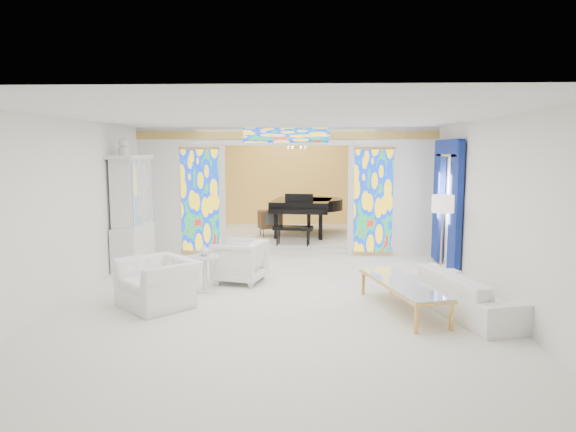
{
  "coord_description": "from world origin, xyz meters",
  "views": [
    {
      "loc": [
        0.48,
        -10.05,
        2.5
      ],
      "look_at": [
        0.1,
        0.2,
        1.16
      ],
      "focal_mm": 32.0,
      "sensor_mm": 36.0,
      "label": 1
    }
  ],
  "objects_px": {
    "tv_console": "(270,219)",
    "armchair_left": "(158,283)",
    "armchair_right": "(240,261)",
    "sofa": "(469,293)",
    "coffee_table": "(403,284)",
    "china_cabinet": "(132,212)",
    "grand_piano": "(308,206)"
  },
  "relations": [
    {
      "from": "tv_console",
      "to": "armchair_left",
      "type": "bearing_deg",
      "value": -123.51
    },
    {
      "from": "armchair_right",
      "to": "sofa",
      "type": "xyz_separation_m",
      "value": [
        3.74,
        -1.77,
        -0.08
      ]
    },
    {
      "from": "sofa",
      "to": "coffee_table",
      "type": "distance_m",
      "value": 0.99
    },
    {
      "from": "armchair_right",
      "to": "coffee_table",
      "type": "height_order",
      "value": "armchair_right"
    },
    {
      "from": "coffee_table",
      "to": "tv_console",
      "type": "distance_m",
      "value": 6.36
    },
    {
      "from": "china_cabinet",
      "to": "tv_console",
      "type": "distance_m",
      "value": 4.07
    },
    {
      "from": "armchair_right",
      "to": "tv_console",
      "type": "relative_size",
      "value": 1.26
    },
    {
      "from": "china_cabinet",
      "to": "tv_console",
      "type": "relative_size",
      "value": 3.9
    },
    {
      "from": "sofa",
      "to": "coffee_table",
      "type": "height_order",
      "value": "sofa"
    },
    {
      "from": "china_cabinet",
      "to": "armchair_left",
      "type": "height_order",
      "value": "china_cabinet"
    },
    {
      "from": "china_cabinet",
      "to": "coffee_table",
      "type": "distance_m",
      "value": 5.98
    },
    {
      "from": "coffee_table",
      "to": "grand_piano",
      "type": "xyz_separation_m",
      "value": [
        -1.46,
        6.16,
        0.55
      ]
    },
    {
      "from": "armchair_right",
      "to": "coffee_table",
      "type": "relative_size",
      "value": 0.41
    },
    {
      "from": "china_cabinet",
      "to": "grand_piano",
      "type": "bearing_deg",
      "value": 41.44
    },
    {
      "from": "armchair_left",
      "to": "armchair_right",
      "type": "height_order",
      "value": "armchair_right"
    },
    {
      "from": "china_cabinet",
      "to": "coffee_table",
      "type": "relative_size",
      "value": 1.26
    },
    {
      "from": "armchair_left",
      "to": "sofa",
      "type": "distance_m",
      "value": 4.85
    },
    {
      "from": "china_cabinet",
      "to": "tv_console",
      "type": "xyz_separation_m",
      "value": [
        2.71,
        2.98,
        -0.54
      ]
    },
    {
      "from": "armchair_right",
      "to": "grand_piano",
      "type": "relative_size",
      "value": 0.29
    },
    {
      "from": "coffee_table",
      "to": "tv_console",
      "type": "height_order",
      "value": "tv_console"
    },
    {
      "from": "armchair_left",
      "to": "grand_piano",
      "type": "xyz_separation_m",
      "value": [
        2.4,
        6.02,
        0.6
      ]
    },
    {
      "from": "china_cabinet",
      "to": "grand_piano",
      "type": "distance_m",
      "value": 4.97
    },
    {
      "from": "armchair_right",
      "to": "tv_console",
      "type": "distance_m",
      "value": 4.2
    },
    {
      "from": "china_cabinet",
      "to": "coffee_table",
      "type": "xyz_separation_m",
      "value": [
        5.19,
        -2.87,
        -0.75
      ]
    },
    {
      "from": "armchair_right",
      "to": "tv_console",
      "type": "xyz_separation_m",
      "value": [
        0.28,
        4.19,
        0.23
      ]
    },
    {
      "from": "armchair_right",
      "to": "coffee_table",
      "type": "distance_m",
      "value": 3.22
    },
    {
      "from": "china_cabinet",
      "to": "armchair_right",
      "type": "distance_m",
      "value": 2.82
    },
    {
      "from": "grand_piano",
      "to": "tv_console",
      "type": "bearing_deg",
      "value": -155.95
    },
    {
      "from": "armchair_left",
      "to": "sofa",
      "type": "bearing_deg",
      "value": 41.82
    },
    {
      "from": "sofa",
      "to": "tv_console",
      "type": "relative_size",
      "value": 3.14
    },
    {
      "from": "china_cabinet",
      "to": "armchair_right",
      "type": "bearing_deg",
      "value": -26.33
    },
    {
      "from": "armchair_right",
      "to": "coffee_table",
      "type": "xyz_separation_m",
      "value": [
        2.76,
        -1.67,
        0.02
      ]
    }
  ]
}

